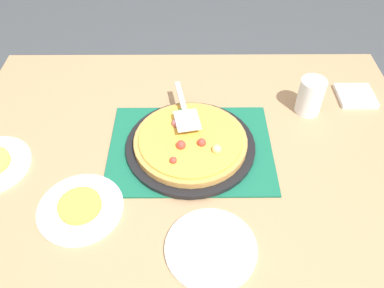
% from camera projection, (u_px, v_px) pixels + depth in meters
% --- Properties ---
extents(ground_plane, '(8.00, 8.00, 0.00)m').
position_uv_depth(ground_plane, '(192.00, 266.00, 1.68)').
color(ground_plane, '#3D4247').
extents(dining_table, '(1.40, 1.00, 0.75)m').
position_uv_depth(dining_table, '(192.00, 172.00, 1.22)').
color(dining_table, '#9E7A56').
rests_on(dining_table, ground_plane).
extents(placemat, '(0.48, 0.36, 0.01)m').
position_uv_depth(placemat, '(192.00, 148.00, 1.14)').
color(placemat, '#145B42').
rests_on(placemat, dining_table).
extents(pizza_pan, '(0.38, 0.38, 0.01)m').
position_uv_depth(pizza_pan, '(192.00, 146.00, 1.13)').
color(pizza_pan, black).
rests_on(pizza_pan, placemat).
extents(pizza, '(0.33, 0.33, 0.05)m').
position_uv_depth(pizza, '(192.00, 141.00, 1.12)').
color(pizza, '#B78442').
rests_on(pizza, pizza_pan).
extents(plate_near_left, '(0.22, 0.22, 0.01)m').
position_uv_depth(plate_near_left, '(82.00, 208.00, 0.99)').
color(plate_near_left, white).
rests_on(plate_near_left, dining_table).
extents(plate_side, '(0.22, 0.22, 0.01)m').
position_uv_depth(plate_side, '(213.00, 248.00, 0.91)').
color(plate_side, white).
rests_on(plate_side, dining_table).
extents(served_slice_left, '(0.11, 0.11, 0.02)m').
position_uv_depth(served_slice_left, '(81.00, 205.00, 0.98)').
color(served_slice_left, gold).
rests_on(served_slice_left, plate_near_left).
extents(cup_near, '(0.08, 0.08, 0.12)m').
position_uv_depth(cup_near, '(312.00, 96.00, 1.22)').
color(cup_near, white).
rests_on(cup_near, dining_table).
extents(pizza_server, '(0.09, 0.23, 0.01)m').
position_uv_depth(pizza_server, '(186.00, 110.00, 1.16)').
color(pizza_server, silver).
rests_on(pizza_server, pizza).
extents(napkin_stack, '(0.12, 0.12, 0.02)m').
position_uv_depth(napkin_stack, '(357.00, 96.00, 1.30)').
color(napkin_stack, white).
rests_on(napkin_stack, dining_table).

